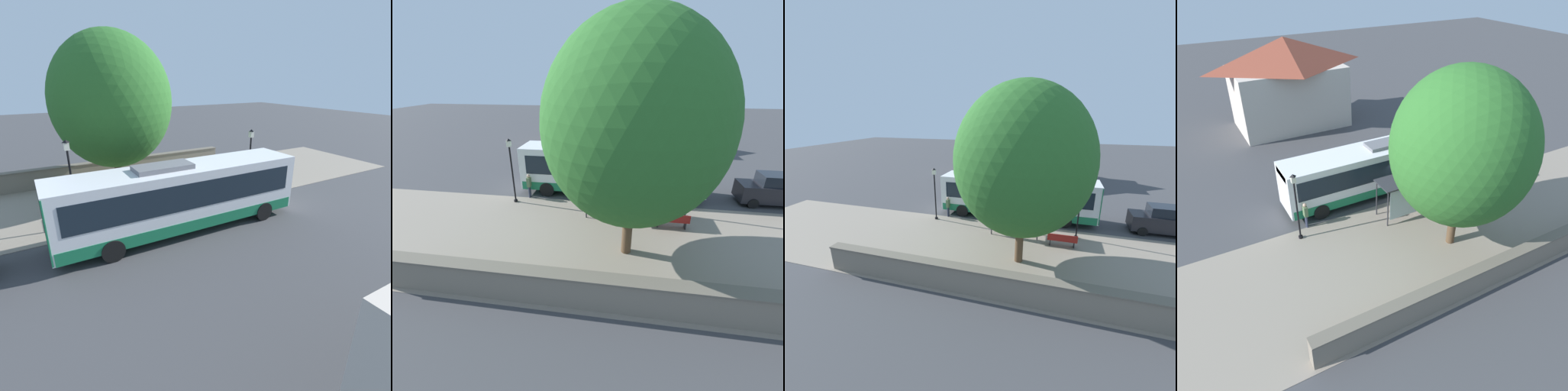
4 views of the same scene
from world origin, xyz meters
The scene contains 10 objects.
ground_plane centered at (0.00, 0.00, 0.00)m, with size 120.00×120.00×0.00m, color #424244.
sidewalk_plaza centered at (-4.50, 0.00, 0.01)m, with size 9.00×44.00×0.02m.
stone_wall centered at (-8.55, 0.00, 0.70)m, with size 0.60×20.00×1.38m.
bus centered at (1.65, 1.56, 1.81)m, with size 2.62×12.27×3.49m.
bus_shelter centered at (-1.64, 1.15, 2.07)m, with size 1.64×3.47×2.49m.
pedestrian centered at (0.09, 6.98, 0.98)m, with size 0.34×0.22×1.67m.
bench centered at (-2.61, -2.03, 0.48)m, with size 0.40×1.84×0.88m.
street_lamp_near centered at (-0.74, 7.67, 2.50)m, with size 0.28×0.28×4.20m.
street_lamp_far centered at (-1.09, -2.97, 2.67)m, with size 0.28×0.28×4.52m.
shade_tree centered at (-5.09, 0.38, 5.81)m, with size 7.22×7.22×9.79m.
Camera 1 is at (13.99, -4.62, 7.22)m, focal length 28.00 mm.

